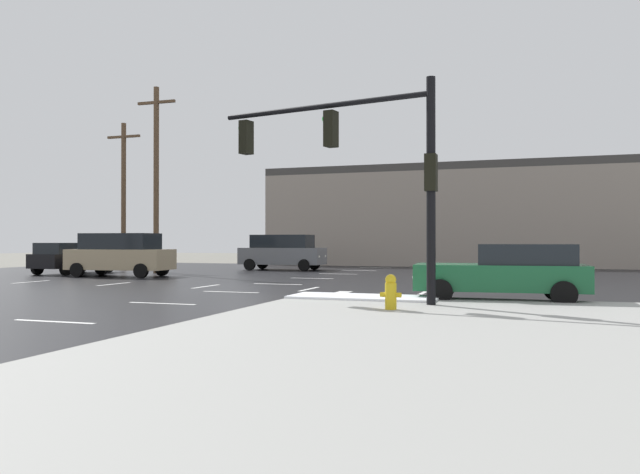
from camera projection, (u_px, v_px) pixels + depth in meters
name	position (u px, v px, depth m)	size (l,w,h in m)	color
ground_plane	(256.00, 288.00, 22.44)	(120.00, 120.00, 0.00)	slate
road_asphalt	(256.00, 288.00, 22.44)	(44.00, 44.00, 0.02)	black
snow_strip_curbside	(364.00, 297.00, 17.05)	(4.00, 1.60, 0.06)	white
lane_markings	(272.00, 292.00, 20.75)	(36.15, 36.15, 0.01)	silver
traffic_signal_mast	(364.00, 154.00, 16.18)	(6.18, 1.44, 5.53)	black
fire_hydrant	(391.00, 292.00, 14.21)	(0.48, 0.26, 0.79)	gold
strip_building_background	(465.00, 217.00, 43.92)	(26.75, 8.00, 6.79)	gray
sedan_green	(506.00, 272.00, 17.06)	(4.64, 2.31, 1.58)	#195933
suv_tan	(120.00, 254.00, 29.68)	(4.95, 2.48, 2.03)	tan
suv_grey	(283.00, 251.00, 36.44)	(4.89, 2.30, 2.03)	slate
sedan_black	(72.00, 257.00, 32.17)	(2.19, 4.60, 1.58)	black
utility_pole_far	(156.00, 176.00, 32.87)	(2.20, 0.28, 9.72)	brown
utility_pole_distant	(124.00, 193.00, 37.21)	(2.20, 0.28, 8.65)	brown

